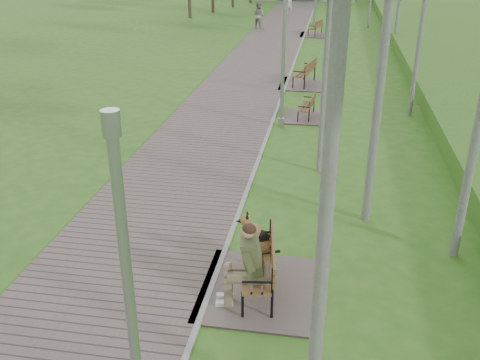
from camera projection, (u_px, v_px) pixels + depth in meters
The scene contains 10 objects.
walkway at pixel (259, 61), 26.24m from camera, with size 3.50×67.00×0.04m, color #72635C.
kerb at pixel (294, 63), 25.97m from camera, with size 0.10×67.00×0.05m, color #999993.
bench_main at pixel (253, 267), 9.08m from camera, with size 2.00×2.23×1.75m.
bench_second at pixel (306, 113), 18.11m from camera, with size 1.55×1.73×0.95m.
bench_third at pixel (304, 79), 22.07m from camera, with size 2.03×2.26×1.25m.
bench_far at pixel (315, 32), 33.18m from camera, with size 1.86×2.07×1.14m.
lamp_post_near at pixel (135, 348), 5.08m from camera, with size 0.17×0.17×4.41m.
lamp_post_second at pixel (283, 54), 16.35m from camera, with size 0.19×0.19×5.00m.
pedestrian_near at pixel (289, 4), 42.00m from camera, with size 0.53×0.35×1.46m, color silver.
pedestrian_far at pixel (258, 15), 35.17m from camera, with size 0.85×0.66×1.74m, color #9D9789.
Camera 1 is at (1.80, -4.56, 5.62)m, focal length 40.00 mm.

